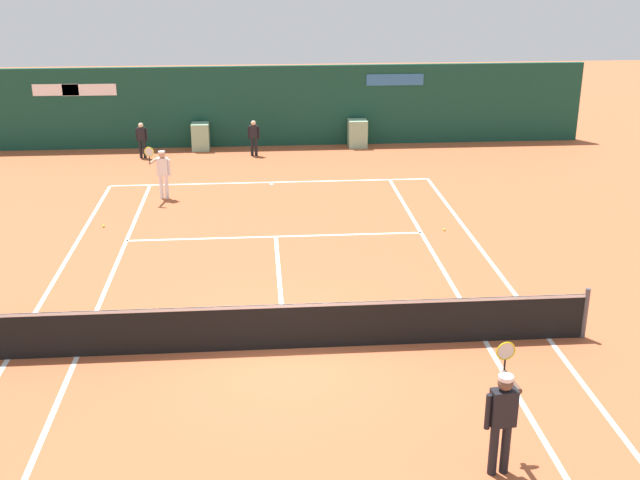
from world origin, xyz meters
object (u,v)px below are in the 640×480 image
Objects in this scene: ball_kid_right_post at (254,136)px; tennis_ball_by_sideline at (103,226)px; player_on_baseline at (162,170)px; player_near_side at (502,414)px; ball_kid_left_post at (142,138)px; tennis_ball_mid_court at (444,230)px.

ball_kid_right_post is 19.66× the size of tennis_ball_by_sideline.
player_on_baseline is 0.94× the size of player_near_side.
tennis_ball_by_sideline is at bearing 68.82° from ball_kid_right_post.
tennis_ball_by_sideline is (-7.82, 11.70, -0.97)m from player_near_side.
ball_kid_left_post is 0.99× the size of ball_kid_right_post.
player_near_side is 27.64× the size of tennis_ball_by_sideline.
player_on_baseline is 8.88m from tennis_ball_mid_court.
tennis_ball_mid_court is at bearing 74.86° from player_near_side.
tennis_ball_mid_court is at bearing 127.99° from ball_kid_right_post.
player_on_baseline is at bearing 155.68° from tennis_ball_mid_court.
player_on_baseline reaches higher than tennis_ball_by_sideline.
tennis_ball_by_sideline is at bearing 117.49° from player_near_side.
player_on_baseline reaches higher than ball_kid_left_post.
player_on_baseline is 5.93m from ball_kid_right_post.
ball_kid_left_post is at bearing -64.29° from player_on_baseline.
ball_kid_right_post is at bearing 120.56° from tennis_ball_mid_court.
player_near_side is 20.95m from ball_kid_left_post.
tennis_ball_by_sideline is (-1.43, -2.57, -0.89)m from player_on_baseline.
player_near_side is at bearing 125.81° from player_on_baseline.
tennis_ball_mid_court is (9.36, -8.86, -0.73)m from ball_kid_left_post.
tennis_ball_mid_court is (9.48, -1.07, 0.00)m from tennis_ball_by_sideline.
ball_kid_left_post is 19.47× the size of tennis_ball_mid_court.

